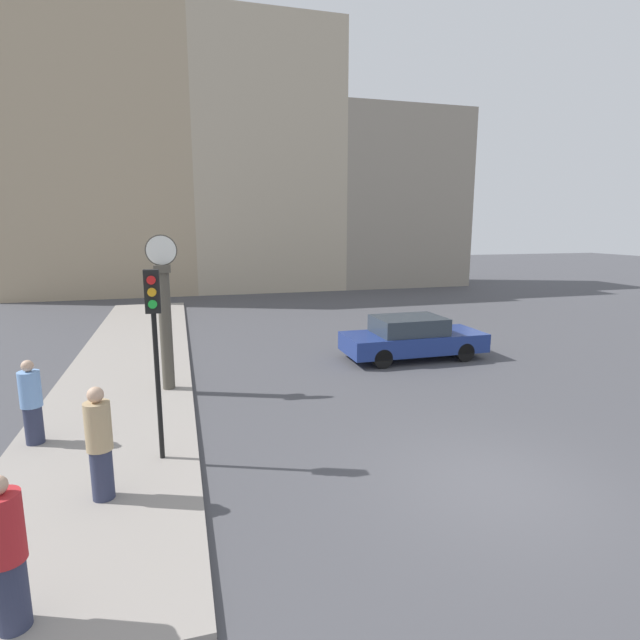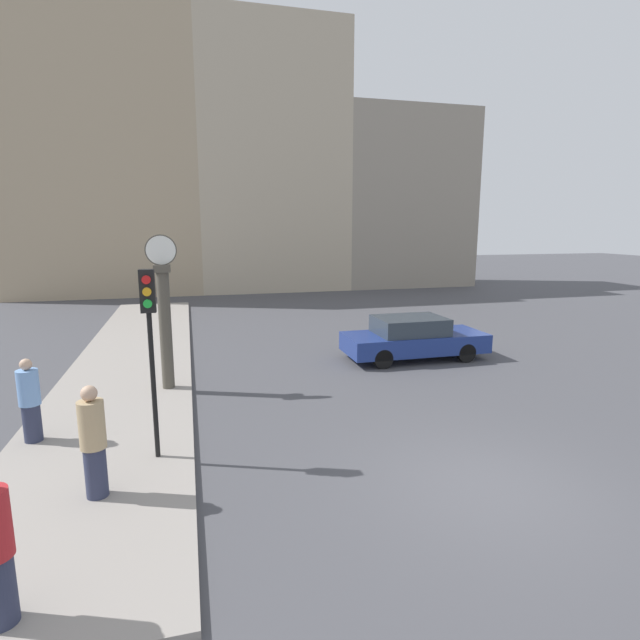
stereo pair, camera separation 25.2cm
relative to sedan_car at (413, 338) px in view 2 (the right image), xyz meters
name	(u,v)px [view 2 (the right image)]	position (x,y,z in m)	size (l,w,h in m)	color
ground_plane	(488,487)	(-2.35, -7.97, -0.70)	(120.00, 120.00, 0.00)	#47474C
sidewalk_corner	(134,360)	(-8.92, 1.99, -0.65)	(3.56, 23.93, 0.11)	gray
building_row	(235,162)	(-3.75, 19.81, 7.77)	(30.92, 5.00, 19.17)	tan
sedan_car	(413,338)	(0.00, 0.00, 0.00)	(4.64, 1.87, 1.41)	navy
traffic_light_near	(150,325)	(-7.79, -5.58, 1.92)	(0.26, 0.24, 3.49)	black
street_clock	(165,315)	(-7.73, -1.42, 1.37)	(0.78, 0.41, 4.02)	#4C473D
pedestrian_tan_coat	(93,442)	(-8.65, -6.78, 0.32)	(0.39, 0.39, 1.83)	#2D334C
pedestrian_blue_stripe	(30,401)	(-10.23, -4.21, 0.25)	(0.40, 0.40, 1.70)	#2D334C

